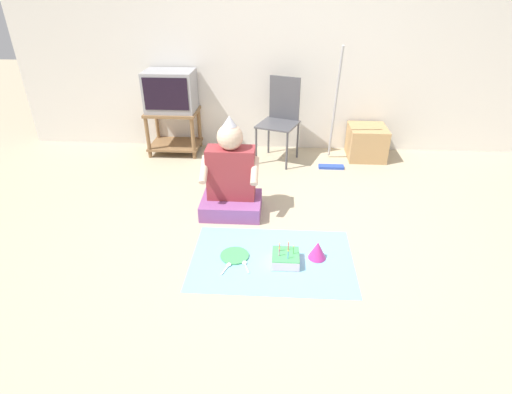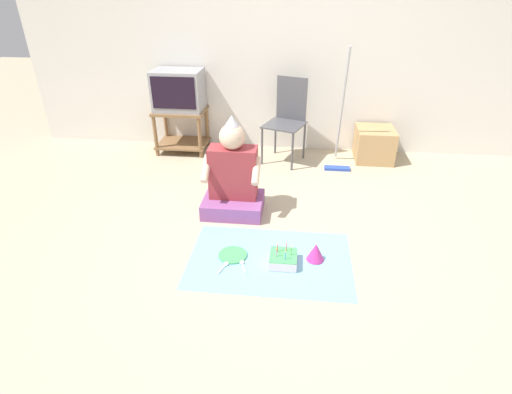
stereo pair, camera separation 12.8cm
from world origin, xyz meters
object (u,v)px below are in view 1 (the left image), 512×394
birthday_cake (285,258)px  person_seated (231,180)px  party_hat_blue (318,250)px  paper_plate (235,255)px  cardboard_box_stack (366,142)px  dust_mop (333,132)px  folding_chair (281,115)px  tv (170,91)px

birthday_cake → person_seated: bearing=123.2°
person_seated → party_hat_blue: size_ratio=6.36×
person_seated → paper_plate: bearing=-81.8°
cardboard_box_stack → paper_plate: bearing=-123.3°
party_hat_blue → cardboard_box_stack: bearing=70.6°
dust_mop → paper_plate: size_ratio=5.98×
birthday_cake → party_hat_blue: (0.24, 0.08, 0.03)m
folding_chair → party_hat_blue: folding_chair is taller
birthday_cake → paper_plate: (-0.39, 0.06, -0.04)m
cardboard_box_stack → party_hat_blue: size_ratio=3.24×
dust_mop → party_hat_blue: size_ratio=9.34×
person_seated → party_hat_blue: person_seated is taller
tv → cardboard_box_stack: tv is taller
cardboard_box_stack → dust_mop: 0.54m
birthday_cake → paper_plate: bearing=171.8°
paper_plate → tv: bearing=114.6°
birthday_cake → party_hat_blue: size_ratio=1.46×
tv → cardboard_box_stack: size_ratio=1.22×
person_seated → tv: bearing=121.6°
dust_mop → folding_chair: bearing=163.9°
cardboard_box_stack → person_seated: size_ratio=0.51×
birthday_cake → tv: bearing=122.2°
cardboard_box_stack → dust_mop: size_ratio=0.35×
cardboard_box_stack → party_hat_blue: bearing=-109.4°
tv → dust_mop: (1.86, -0.29, -0.35)m
dust_mop → party_hat_blue: (-0.28, -1.76, -0.32)m
folding_chair → birthday_cake: size_ratio=4.54×
cardboard_box_stack → birthday_cake: bearing=-114.4°
birthday_cake → party_hat_blue: 0.26m
cardboard_box_stack → party_hat_blue: cardboard_box_stack is taller
dust_mop → person_seated: size_ratio=1.47×
person_seated → party_hat_blue: 1.02m
tv → party_hat_blue: (1.58, -2.05, -0.67)m
cardboard_box_stack → birthday_cake: cardboard_box_stack is taller
tv → folding_chair: tv is taller
dust_mop → paper_plate: dust_mop is taller
tv → dust_mop: dust_mop is taller
birthday_cake → paper_plate: size_ratio=0.93×
cardboard_box_stack → person_seated: bearing=-136.9°
dust_mop → birthday_cake: size_ratio=6.40×
tv → dust_mop: bearing=-8.9°
tv → party_hat_blue: bearing=-52.4°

